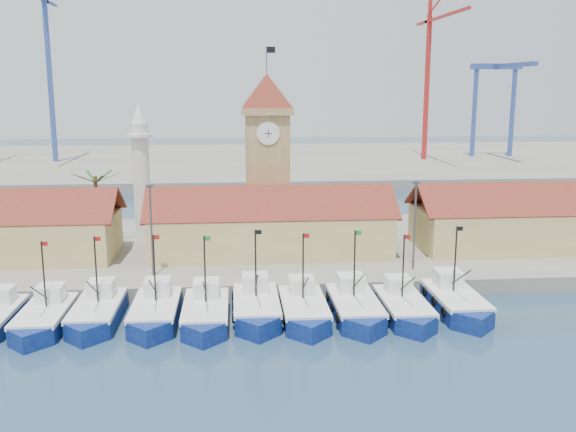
{
  "coord_description": "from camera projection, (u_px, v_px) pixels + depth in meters",
  "views": [
    {
      "loc": [
        -4.02,
        -49.33,
        19.79
      ],
      "look_at": [
        1.78,
        18.0,
        6.02
      ],
      "focal_mm": 40.0,
      "sensor_mm": 36.0,
      "label": 1
    }
  ],
  "objects": [
    {
      "name": "lamp_posts",
      "position": [
        280.0,
        224.0,
        62.92
      ],
      "size": [
        80.7,
        0.25,
        9.03
      ],
      "color": "#3F3F44",
      "rests_on": "quay"
    },
    {
      "name": "gantry",
      "position": [
        501.0,
        85.0,
        157.77
      ],
      "size": [
        13.0,
        22.0,
        23.2
      ],
      "color": "#334A9C",
      "rests_on": "terminal"
    },
    {
      "name": "ground",
      "position": [
        285.0,
        332.0,
        52.45
      ],
      "size": [
        400.0,
        400.0,
        0.0
      ],
      "primitive_type": "plane",
      "color": "#1B2D49",
      "rests_on": "ground"
    },
    {
      "name": "terminal",
      "position": [
        249.0,
        162.0,
        159.64
      ],
      "size": [
        240.0,
        80.0,
        2.0
      ],
      "primitive_type": "cube",
      "color": "gray",
      "rests_on": "ground"
    },
    {
      "name": "boat_1",
      "position": [
        44.0,
        320.0,
        53.04
      ],
      "size": [
        3.69,
        10.1,
        7.64
      ],
      "color": "navy",
      "rests_on": "ground"
    },
    {
      "name": "hall_center",
      "position": [
        271.0,
        231.0,
        71.18
      ],
      "size": [
        27.04,
        10.13,
        7.61
      ],
      "color": "tan",
      "rests_on": "quay"
    },
    {
      "name": "boat_5",
      "position": [
        256.0,
        309.0,
        55.34
      ],
      "size": [
        3.91,
        10.71,
        8.1
      ],
      "color": "navy",
      "rests_on": "ground"
    },
    {
      "name": "minaret",
      "position": [
        141.0,
        171.0,
        76.59
      ],
      "size": [
        3.0,
        3.0,
        16.3
      ],
      "color": "silver",
      "rests_on": "quay"
    },
    {
      "name": "boat_2",
      "position": [
        96.0,
        314.0,
        54.18
      ],
      "size": [
        3.75,
        10.28,
        7.77
      ],
      "color": "navy",
      "rests_on": "ground"
    },
    {
      "name": "boat_4",
      "position": [
        206.0,
        315.0,
        54.05
      ],
      "size": [
        3.79,
        10.38,
        7.85
      ],
      "color": "navy",
      "rests_on": "ground"
    },
    {
      "name": "quay",
      "position": [
        269.0,
        250.0,
        75.73
      ],
      "size": [
        140.0,
        32.0,
        1.5
      ],
      "primitive_type": "cube",
      "color": "gray",
      "rests_on": "ground"
    },
    {
      "name": "clock_tower",
      "position": [
        267.0,
        153.0,
        75.44
      ],
      "size": [
        5.8,
        5.8,
        22.7
      ],
      "color": "tan",
      "rests_on": "quay"
    },
    {
      "name": "boat_6",
      "position": [
        304.0,
        311.0,
        54.96
      ],
      "size": [
        3.79,
        10.39,
        7.86
      ],
      "color": "navy",
      "rests_on": "ground"
    },
    {
      "name": "boat_8",
      "position": [
        405.0,
        309.0,
        55.43
      ],
      "size": [
        3.69,
        10.12,
        7.66
      ],
      "color": "navy",
      "rests_on": "ground"
    },
    {
      "name": "boat_9",
      "position": [
        457.0,
        304.0,
        56.71
      ],
      "size": [
        3.91,
        10.7,
        8.1
      ],
      "color": "navy",
      "rests_on": "ground"
    },
    {
      "name": "boat_3",
      "position": [
        155.0,
        314.0,
        54.34
      ],
      "size": [
        3.81,
        10.43,
        7.89
      ],
      "color": "navy",
      "rests_on": "ground"
    },
    {
      "name": "palm_tree",
      "position": [
        97.0,
        204.0,
        74.91
      ],
      "size": [
        5.6,
        5.03,
        8.39
      ],
      "color": "brown",
      "rests_on": "quay"
    },
    {
      "name": "boat_7",
      "position": [
        356.0,
        309.0,
        55.31
      ],
      "size": [
        3.88,
        10.64,
        8.05
      ],
      "color": "navy",
      "rests_on": "ground"
    },
    {
      "name": "crane_red_right",
      "position": [
        430.0,
        63.0,
        151.64
      ],
      "size": [
        1.0,
        36.2,
        40.86
      ],
      "color": "red",
      "rests_on": "terminal"
    },
    {
      "name": "hall_right",
      "position": [
        547.0,
        225.0,
        73.87
      ],
      "size": [
        31.2,
        10.13,
        7.61
      ],
      "color": "tan",
      "rests_on": "quay"
    },
    {
      "name": "crane_blue_near",
      "position": [
        46.0,
        54.0,
        147.18
      ],
      "size": [
        1.0,
        33.58,
        44.89
      ],
      "color": "#334A9C",
      "rests_on": "terminal"
    }
  ]
}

